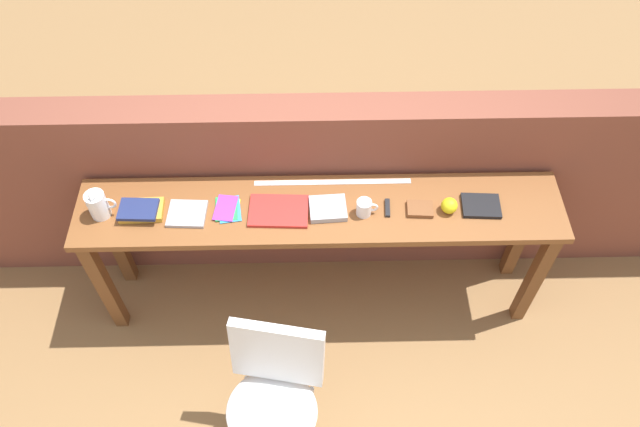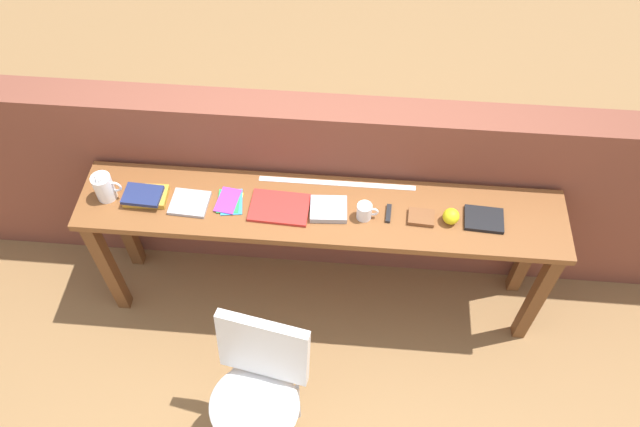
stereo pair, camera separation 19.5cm
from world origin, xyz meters
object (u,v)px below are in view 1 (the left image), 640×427
book_stack_leftmost (140,210)px  sports_ball_small (449,206)px  pamphlet_pile_colourful (228,209)px  book_open_centre (279,211)px  mug (365,208)px  leather_journal_brown (420,209)px  chair_white_moulded (274,391)px  book_repair_rightmost (481,206)px  pitcher_white (98,205)px  multitool_folded (387,208)px  magazine_cycling (187,214)px

book_stack_leftmost → sports_ball_small: size_ratio=2.63×
pamphlet_pile_colourful → book_open_centre: book_open_centre is taller
book_open_centre → sports_ball_small: (0.86, -0.01, 0.03)m
mug → leather_journal_brown: 0.29m
chair_white_moulded → book_repair_rightmost: bearing=37.6°
pitcher_white → multitool_folded: 1.45m
book_repair_rightmost → book_stack_leftmost: bearing=-176.5°
pitcher_white → pamphlet_pile_colourful: (0.63, 0.02, -0.07)m
pitcher_white → mug: (1.32, -0.02, -0.03)m
magazine_cycling → sports_ball_small: size_ratio=2.27×
mug → sports_ball_small: 0.43m
pitcher_white → book_open_centre: bearing=-0.3°
pitcher_white → book_open_centre: pitcher_white is taller
pitcher_white → pamphlet_pile_colourful: size_ratio=1.01×
pitcher_white → sports_ball_small: size_ratio=2.20×
mug → multitool_folded: (0.12, 0.02, -0.04)m
pamphlet_pile_colourful → multitool_folded: bearing=-0.8°
sports_ball_small → multitool_folded: bearing=176.6°
chair_white_moulded → magazine_cycling: (-0.44, 0.79, 0.36)m
pamphlet_pile_colourful → mug: 0.69m
multitool_folded → sports_ball_small: size_ratio=1.31×
pitcher_white → magazine_cycling: size_ratio=0.97×
chair_white_moulded → multitool_folded: (0.58, 0.81, 0.36)m
book_open_centre → multitool_folded: size_ratio=2.72×
magazine_cycling → book_open_centre: size_ratio=0.64×
magazine_cycling → pitcher_white: bearing=-178.6°
mug → leather_journal_brown: (0.28, 0.01, -0.03)m
sports_ball_small → book_repair_rightmost: bearing=6.7°
multitool_folded → leather_journal_brown: 0.16m
pitcher_white → book_repair_rightmost: bearing=0.2°
multitool_folded → book_repair_rightmost: 0.48m
pitcher_white → magazine_cycling: (0.43, -0.01, -0.07)m
book_stack_leftmost → magazine_cycling: book_stack_leftmost is taller
book_open_centre → sports_ball_small: size_ratio=3.58×
mug → book_open_centre: bearing=177.9°
chair_white_moulded → pitcher_white: (-0.87, 0.81, 0.43)m
book_open_centre → magazine_cycling: bearing=-176.2°
multitool_folded → leather_journal_brown: (0.16, -0.01, 0.00)m
book_stack_leftmost → sports_ball_small: sports_ball_small is taller
pamphlet_pile_colourful → sports_ball_small: 1.12m
book_stack_leftmost → book_open_centre: bearing=-0.5°
book_stack_leftmost → mug: bearing=-1.1°
multitool_folded → magazine_cycling: bearing=-179.0°
pitcher_white → sports_ball_small: pitcher_white is taller
pamphlet_pile_colourful → leather_journal_brown: 0.98m
pamphlet_pile_colourful → book_open_centre: 0.26m
magazine_cycling → book_repair_rightmost: (1.49, 0.02, 0.00)m
book_repair_rightmost → mug: bearing=-174.1°
magazine_cycling → sports_ball_small: sports_ball_small is taller
magazine_cycling → multitool_folded: (1.01, 0.02, -0.00)m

